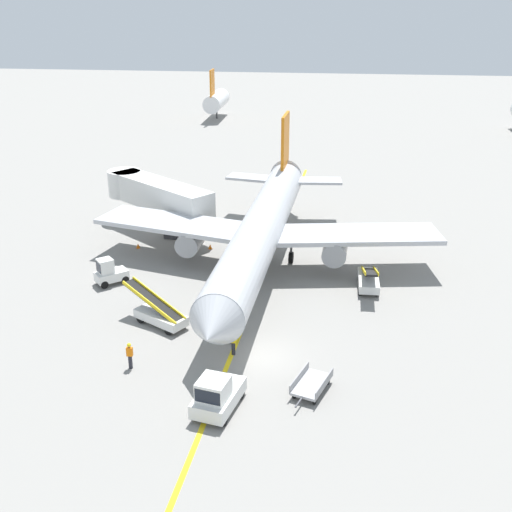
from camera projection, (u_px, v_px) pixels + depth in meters
The scene contains 15 objects.
ground_plane at pixel (259, 355), 39.31m from camera, with size 300.00×300.00×0.00m, color gray.
taxi_line_yellow at pixel (247, 316), 44.06m from camera, with size 0.30×80.00×0.01m, color yellow.
airliner at pixel (262, 228), 50.52m from camera, with size 28.58×35.31×10.10m.
jet_bridge at pixel (152, 193), 59.07m from camera, with size 11.71×9.71×4.85m.
pushback_tug at pixel (217, 395), 33.76m from camera, with size 2.62×3.92×2.20m.
baggage_tug_near_wing at pixel (109, 273), 48.66m from camera, with size 2.66×2.56×2.10m.
belt_loader_forward_hold at pixel (369, 279), 47.93m from camera, with size 1.53×5.03×2.59m.
belt_loader_aft_hold at pixel (160, 314), 42.70m from camera, with size 4.95×3.61×2.59m.
baggage_cart_loaded at pixel (311, 384), 35.62m from camera, with size 2.38×3.81×0.94m.
ground_crew_marshaller at pixel (130, 355), 37.65m from camera, with size 0.36×0.24×1.70m.
ground_crew_wing_walker at pixel (233, 341), 39.09m from camera, with size 0.36×0.24×1.70m.
safety_cone_nose_left at pixel (138, 246), 55.75m from camera, with size 0.36×0.36×0.44m, color orange.
safety_cone_nose_right at pixel (210, 246), 55.59m from camera, with size 0.36×0.36×0.44m, color orange.
safety_cone_wingtip_left at pixel (248, 251), 54.56m from camera, with size 0.36×0.36×0.44m, color orange.
distant_aircraft_far_left at pixel (216, 100), 112.00m from camera, with size 3.00×10.10×8.80m.
Camera 1 is at (4.11, -33.72, 20.73)m, focal length 44.69 mm.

